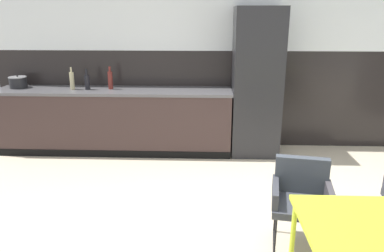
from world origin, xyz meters
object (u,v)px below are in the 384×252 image
at_px(armchair_corner_seat, 301,192).
at_px(cooking_pot, 18,82).
at_px(bottle_spice_small, 110,80).
at_px(bottle_vinegar_dark, 87,82).
at_px(bottle_oil_tall, 72,80).
at_px(refrigerator_column, 256,83).

distance_m(armchair_corner_seat, cooking_pot, 4.24).
distance_m(bottle_spice_small, bottle_vinegar_dark, 0.32).
relative_size(bottle_oil_tall, bottle_spice_small, 0.98).
height_order(armchair_corner_seat, bottle_vinegar_dark, bottle_vinegar_dark).
bearing_deg(bottle_oil_tall, refrigerator_column, 0.46).
relative_size(armchair_corner_seat, bottle_oil_tall, 2.41).
bearing_deg(bottle_spice_small, cooking_pot, 178.53).
height_order(cooking_pot, bottle_vinegar_dark, bottle_vinegar_dark).
height_order(refrigerator_column, armchair_corner_seat, refrigerator_column).
bearing_deg(bottle_vinegar_dark, refrigerator_column, 0.53).
relative_size(armchair_corner_seat, bottle_spice_small, 2.36).
bearing_deg(bottle_oil_tall, cooking_pot, 173.98).
distance_m(refrigerator_column, cooking_pot, 3.41).
bearing_deg(bottle_vinegar_dark, cooking_pot, 175.16).
bearing_deg(refrigerator_column, bottle_oil_tall, -179.54).
xyz_separation_m(cooking_pot, bottle_oil_tall, (0.82, -0.09, 0.05)).
xyz_separation_m(bottle_spice_small, bottle_vinegar_dark, (-0.32, -0.05, -0.02)).
bearing_deg(armchair_corner_seat, bottle_spice_small, -35.92).
xyz_separation_m(bottle_oil_tall, bottle_spice_small, (0.53, 0.05, 0.00)).
bearing_deg(cooking_pot, bottle_spice_small, -1.47).
bearing_deg(refrigerator_column, armchair_corner_seat, -86.62).
height_order(bottle_spice_small, bottle_vinegar_dark, bottle_spice_small).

